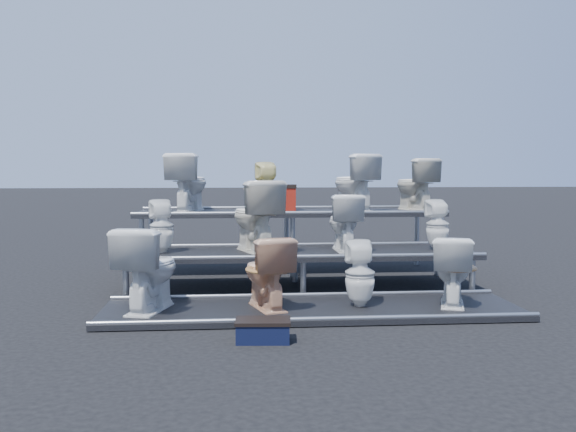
{
  "coord_description": "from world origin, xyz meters",
  "views": [
    {
      "loc": [
        -0.8,
        -7.64,
        1.47
      ],
      "look_at": [
        -0.12,
        0.1,
        0.88
      ],
      "focal_mm": 40.0,
      "sensor_mm": 36.0,
      "label": 1
    }
  ],
  "objects": [
    {
      "name": "toilet_2",
      "position": [
        0.49,
        -1.3,
        0.4
      ],
      "size": [
        0.32,
        0.32,
        0.67
      ],
      "primitive_type": "imported",
      "rotation": [
        0.0,
        0.0,
        3.09
      ],
      "color": "white",
      "rests_on": "tier_front"
    },
    {
      "name": "toilet_4",
      "position": [
        -1.63,
        0.0,
        0.78
      ],
      "size": [
        0.35,
        0.35,
        0.63
      ],
      "primitive_type": "imported",
      "rotation": [
        0.0,
        0.0,
        3.41
      ],
      "color": "white",
      "rests_on": "tier_mid"
    },
    {
      "name": "toilet_7",
      "position": [
        1.71,
        0.0,
        0.77
      ],
      "size": [
        0.28,
        0.29,
        0.62
      ],
      "primitive_type": "imported",
      "rotation": [
        0.0,
        0.0,
        3.15
      ],
      "color": "white",
      "rests_on": "tier_mid"
    },
    {
      "name": "toilet_1",
      "position": [
        -0.46,
        -1.3,
        0.42
      ],
      "size": [
        0.59,
        0.8,
        0.73
      ],
      "primitive_type": "imported",
      "rotation": [
        0.0,
        0.0,
        3.42
      ],
      "color": "tan",
      "rests_on": "tier_front"
    },
    {
      "name": "toilet_5",
      "position": [
        -0.53,
        0.0,
        0.89
      ],
      "size": [
        0.73,
        0.95,
        0.86
      ],
      "primitive_type": "imported",
      "rotation": [
        0.0,
        0.0,
        3.47
      ],
      "color": "beige",
      "rests_on": "tier_mid"
    },
    {
      "name": "tier_mid",
      "position": [
        0.0,
        0.0,
        0.23
      ],
      "size": [
        4.2,
        1.2,
        0.46
      ],
      "primitive_type": "cube",
      "color": "black",
      "rests_on": "ground"
    },
    {
      "name": "toilet_9",
      "position": [
        -0.31,
        1.3,
        1.21
      ],
      "size": [
        0.36,
        0.36,
        0.69
      ],
      "primitive_type": "imported",
      "rotation": [
        0.0,
        0.0,
        3.3
      ],
      "color": "beige",
      "rests_on": "tier_back"
    },
    {
      "name": "toilet_0",
      "position": [
        -1.62,
        -1.3,
        0.48
      ],
      "size": [
        0.67,
        0.91,
        0.83
      ],
      "primitive_type": "imported",
      "rotation": [
        0.0,
        0.0,
        2.86
      ],
      "color": "white",
      "rests_on": "tier_front"
    },
    {
      "name": "toilet_6",
      "position": [
        0.55,
        0.0,
        0.81
      ],
      "size": [
        0.39,
        0.68,
        0.69
      ],
      "primitive_type": "imported",
      "rotation": [
        0.0,
        0.0,
        3.15
      ],
      "color": "white",
      "rests_on": "tier_mid"
    },
    {
      "name": "toilet_8",
      "position": [
        -1.4,
        1.3,
        1.26
      ],
      "size": [
        0.64,
        0.87,
        0.8
      ],
      "primitive_type": "imported",
      "rotation": [
        0.0,
        0.0,
        2.87
      ],
      "color": "white",
      "rests_on": "tier_back"
    },
    {
      "name": "step_stool",
      "position": [
        -0.55,
        -2.32,
        0.08
      ],
      "size": [
        0.46,
        0.3,
        0.16
      ],
      "primitive_type": "cube",
      "rotation": [
        0.0,
        0.0,
        -0.08
      ],
      "color": "black",
      "rests_on": "ground"
    },
    {
      "name": "toilet_11",
      "position": [
        1.8,
        1.3,
        1.23
      ],
      "size": [
        0.61,
        0.81,
        0.74
      ],
      "primitive_type": "imported",
      "rotation": [
        0.0,
        0.0,
        3.45
      ],
      "color": "beige",
      "rests_on": "tier_back"
    },
    {
      "name": "toilet_10",
      "position": [
        0.91,
        1.3,
        1.26
      ],
      "size": [
        0.7,
        0.89,
        0.79
      ],
      "primitive_type": "imported",
      "rotation": [
        0.0,
        0.0,
        3.51
      ],
      "color": "white",
      "rests_on": "tier_back"
    },
    {
      "name": "toilet_3",
      "position": [
        1.45,
        -1.3,
        0.42
      ],
      "size": [
        0.6,
        0.79,
        0.71
      ],
      "primitive_type": "imported",
      "rotation": [
        0.0,
        0.0,
        2.82
      ],
      "color": "white",
      "rests_on": "tier_front"
    },
    {
      "name": "tier_back",
      "position": [
        0.0,
        1.3,
        0.43
      ],
      "size": [
        4.2,
        1.2,
        0.86
      ],
      "primitive_type": "cube",
      "color": "black",
      "rests_on": "ground"
    },
    {
      "name": "red_crate",
      "position": [
        -0.11,
        1.46,
        1.02
      ],
      "size": [
        0.47,
        0.4,
        0.32
      ],
      "primitive_type": "cube",
      "rotation": [
        0.0,
        0.0,
        -0.1
      ],
      "color": "maroon",
      "rests_on": "tier_back"
    },
    {
      "name": "ground",
      "position": [
        0.0,
        0.0,
        0.0
      ],
      "size": [
        80.0,
        80.0,
        0.0
      ],
      "primitive_type": "plane",
      "color": "black",
      "rests_on": "ground"
    },
    {
      "name": "tier_front",
      "position": [
        0.0,
        -1.3,
        0.03
      ],
      "size": [
        4.2,
        1.2,
        0.06
      ],
      "primitive_type": "cube",
      "color": "black",
      "rests_on": "ground"
    }
  ]
}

